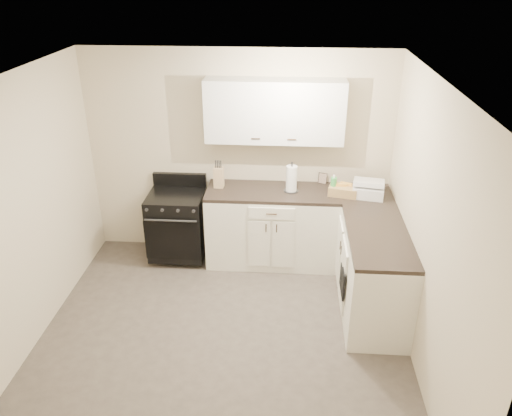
# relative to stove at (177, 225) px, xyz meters

# --- Properties ---
(floor) EXTENTS (3.60, 3.60, 0.00)m
(floor) POSITION_rel_stove_xyz_m (0.73, -1.48, -0.46)
(floor) COLOR #473F38
(floor) RESTS_ON ground
(ceiling) EXTENTS (3.60, 3.60, 0.00)m
(ceiling) POSITION_rel_stove_xyz_m (0.73, -1.48, 2.04)
(ceiling) COLOR white
(ceiling) RESTS_ON wall_back
(wall_back) EXTENTS (3.60, 0.00, 3.60)m
(wall_back) POSITION_rel_stove_xyz_m (0.73, 0.32, 0.79)
(wall_back) COLOR beige
(wall_back) RESTS_ON ground
(wall_right) EXTENTS (0.00, 3.60, 3.60)m
(wall_right) POSITION_rel_stove_xyz_m (2.53, -1.48, 0.79)
(wall_right) COLOR beige
(wall_right) RESTS_ON ground
(wall_left) EXTENTS (0.00, 3.60, 3.60)m
(wall_left) POSITION_rel_stove_xyz_m (-1.07, -1.48, 0.79)
(wall_left) COLOR beige
(wall_left) RESTS_ON ground
(wall_front) EXTENTS (3.60, 0.00, 3.60)m
(wall_front) POSITION_rel_stove_xyz_m (0.73, -3.28, 0.79)
(wall_front) COLOR beige
(wall_front) RESTS_ON ground
(base_cabinets_back) EXTENTS (1.55, 0.60, 0.90)m
(base_cabinets_back) POSITION_rel_stove_xyz_m (1.15, 0.02, -0.01)
(base_cabinets_back) COLOR silver
(base_cabinets_back) RESTS_ON floor
(base_cabinets_right) EXTENTS (0.60, 1.90, 0.90)m
(base_cabinets_right) POSITION_rel_stove_xyz_m (2.23, -0.63, -0.01)
(base_cabinets_right) COLOR silver
(base_cabinets_right) RESTS_ON floor
(countertop_back) EXTENTS (1.55, 0.60, 0.04)m
(countertop_back) POSITION_rel_stove_xyz_m (1.15, 0.02, 0.46)
(countertop_back) COLOR black
(countertop_back) RESTS_ON base_cabinets_back
(countertop_right) EXTENTS (0.60, 1.90, 0.04)m
(countertop_right) POSITION_rel_stove_xyz_m (2.23, -0.63, 0.46)
(countertop_right) COLOR black
(countertop_right) RESTS_ON base_cabinets_right
(upper_cabinets) EXTENTS (1.55, 0.30, 0.70)m
(upper_cabinets) POSITION_rel_stove_xyz_m (1.15, 0.18, 1.38)
(upper_cabinets) COLOR silver
(upper_cabinets) RESTS_ON wall_back
(stove) EXTENTS (0.65, 0.56, 0.79)m
(stove) POSITION_rel_stove_xyz_m (0.00, 0.00, 0.00)
(stove) COLOR black
(stove) RESTS_ON floor
(knife_block) EXTENTS (0.12, 0.11, 0.24)m
(knife_block) POSITION_rel_stove_xyz_m (0.51, 0.09, 0.60)
(knife_block) COLOR #D5B683
(knife_block) RESTS_ON countertop_back
(paper_towel) EXTENTS (0.14, 0.14, 0.31)m
(paper_towel) POSITION_rel_stove_xyz_m (1.36, 0.03, 0.63)
(paper_towel) COLOR white
(paper_towel) RESTS_ON countertop_back
(soap_bottle) EXTENTS (0.08, 0.08, 0.21)m
(soap_bottle) POSITION_rel_stove_xyz_m (1.84, -0.02, 0.58)
(soap_bottle) COLOR green
(soap_bottle) RESTS_ON countertop_back
(picture_frame) EXTENTS (0.11, 0.07, 0.13)m
(picture_frame) POSITION_rel_stove_xyz_m (1.74, 0.28, 0.54)
(picture_frame) COLOR black
(picture_frame) RESTS_ON countertop_back
(wicker_basket) EXTENTS (0.36, 0.28, 0.11)m
(wicker_basket) POSITION_rel_stove_xyz_m (1.96, -0.03, 0.53)
(wicker_basket) COLOR tan
(wicker_basket) RESTS_ON countertop_right
(countertop_grill) EXTENTS (0.39, 0.37, 0.12)m
(countertop_grill) POSITION_rel_stove_xyz_m (2.24, -0.02, 0.54)
(countertop_grill) COLOR white
(countertop_grill) RESTS_ON countertop_right
(oven_mitt_near) EXTENTS (0.02, 0.17, 0.30)m
(oven_mitt_near) POSITION_rel_stove_xyz_m (1.91, -1.10, -0.00)
(oven_mitt_near) COLOR black
(oven_mitt_near) RESTS_ON base_cabinets_right
(oven_mitt_far) EXTENTS (0.02, 0.14, 0.25)m
(oven_mitt_far) POSITION_rel_stove_xyz_m (1.91, -0.91, -0.04)
(oven_mitt_far) COLOR black
(oven_mitt_far) RESTS_ON base_cabinets_right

